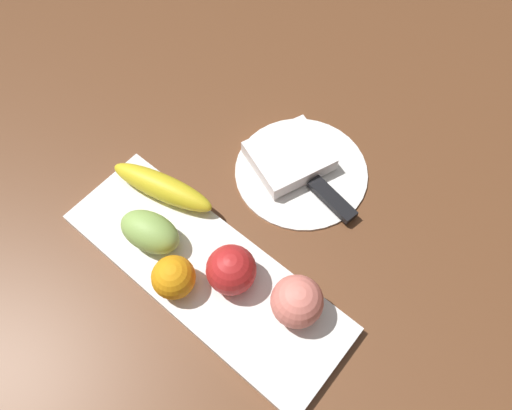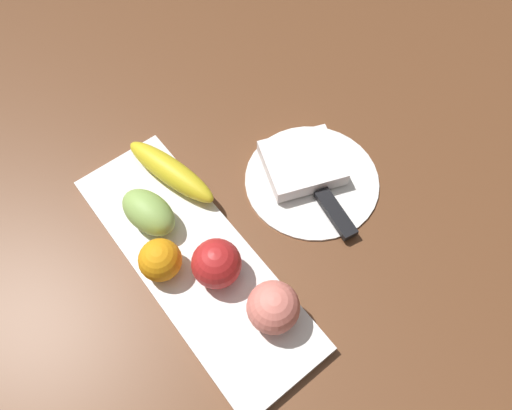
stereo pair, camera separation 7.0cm
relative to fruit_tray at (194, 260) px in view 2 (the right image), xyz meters
name	(u,v)px [view 2 (the right image)]	position (x,y,z in m)	size (l,w,h in m)	color
ground_plane	(224,273)	(-0.04, -0.02, -0.01)	(2.40, 2.40, 0.00)	brown
fruit_tray	(194,260)	(0.00, 0.00, 0.00)	(0.45, 0.15, 0.02)	white
apple	(217,264)	(-0.04, -0.01, 0.04)	(0.07, 0.07, 0.07)	red
banana	(171,171)	(0.13, -0.05, 0.03)	(0.17, 0.04, 0.04)	gold
orange_near_apple	(160,260)	(0.01, 0.04, 0.04)	(0.06, 0.06, 0.06)	orange
peach	(273,307)	(-0.14, -0.04, 0.04)	(0.07, 0.07, 0.07)	#E4796B
grape_bunch	(149,212)	(0.09, 0.01, 0.04)	(0.09, 0.06, 0.05)	#8FB856
dinner_plate	(312,179)	(0.00, -0.23, 0.00)	(0.22, 0.22, 0.01)	white
folded_napkin	(302,163)	(0.03, -0.23, 0.01)	(0.11, 0.12, 0.03)	white
knife	(330,206)	(-0.06, -0.22, 0.00)	(0.18, 0.05, 0.01)	silver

